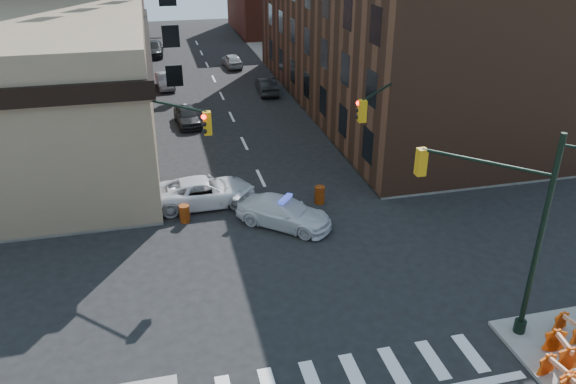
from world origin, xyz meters
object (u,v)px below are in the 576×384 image
police_car (284,212)px  pickup (204,192)px  barrel_road (320,195)px  barrel_bank (185,214)px  pedestrian_b (99,211)px  parked_car_wnear (187,116)px  parked_car_wfar (165,81)px  barricade_nw_a (94,200)px  pedestrian_a (89,194)px  barricade_se_a (561,350)px  parked_car_enear (267,86)px

police_car → pickup: size_ratio=0.91×
barrel_road → barrel_bank: (-7.43, -0.40, -0.03)m
pedestrian_b → parked_car_wnear: bearing=49.0°
parked_car_wfar → barricade_nw_a: (-4.76, -23.78, -0.03)m
pickup → pedestrian_a: bearing=83.5°
parked_car_wfar → barrel_bank: bearing=-94.6°
parked_car_wnear → barrel_bank: 15.41m
pedestrian_b → barrel_road: pedestrian_b is taller
barrel_bank → barricade_nw_a: size_ratio=0.69×
police_car → pedestrian_b: pedestrian_b is taller
pedestrian_a → barrel_bank: (4.81, -2.30, -0.60)m
police_car → barrel_road: 3.17m
police_car → parked_car_wnear: 17.28m
police_car → parked_car_wfar: (-4.79, 27.74, -0.05)m
pedestrian_a → parked_car_wnear: bearing=101.2°
pedestrian_b → barrel_road: bearing=-20.6°
pedestrian_a → barrel_road: size_ratio=1.84×
barrel_road → barricade_se_a: size_ratio=0.80×
parked_car_wnear → pedestrian_b: (-5.57, -14.95, 0.24)m
pedestrian_b → barricade_se_a: bearing=-61.1°
barricade_se_a → pickup: bearing=43.9°
parked_car_wfar → barrel_road: size_ratio=4.17×
parked_car_enear → pickup: bearing=72.3°
pedestrian_a → barricade_se_a: size_ratio=1.47×
police_car → barrel_road: bearing=-12.1°
barrel_road → barricade_nw_a: 12.20m
pickup → barrel_road: pickup is taller
pickup → pedestrian_b: 5.62m
police_car → parked_car_wfar: 28.15m
barrel_bank → barricade_nw_a: bearing=152.5°
parked_car_enear → pedestrian_a: 24.17m
police_car → pickup: 4.98m
police_car → parked_car_wnear: police_car is taller
parked_car_enear → barricade_nw_a: parked_car_enear is taller
parked_car_enear → pedestrian_a: size_ratio=2.41×
police_car → barrel_bank: (-4.94, 1.56, -0.27)m
police_car → barricade_nw_a: size_ratio=3.75×
pickup → parked_car_enear: pickup is taller
parked_car_wfar → barrel_bank: (-0.15, -26.18, -0.22)m
pedestrian_a → barricade_nw_a: size_ratio=1.36×
parked_car_wnear → parked_car_enear: (7.60, 6.82, 0.01)m
parked_car_enear → barrel_road: (-1.52, -21.77, -0.23)m
pedestrian_b → barrel_bank: bearing=-26.0°
pedestrian_b → police_car: bearing=-32.6°
pedestrian_b → barrel_bank: (4.23, -0.40, -0.50)m
parked_car_wfar → parked_car_enear: (8.79, -4.02, 0.04)m
parked_car_wnear → pedestrian_a: bearing=-120.5°
pedestrian_a → barricade_nw_a: bearing=63.3°
parked_car_wfar → pedestrian_a: pedestrian_a is taller
barrel_bank → barrel_road: bearing=3.1°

